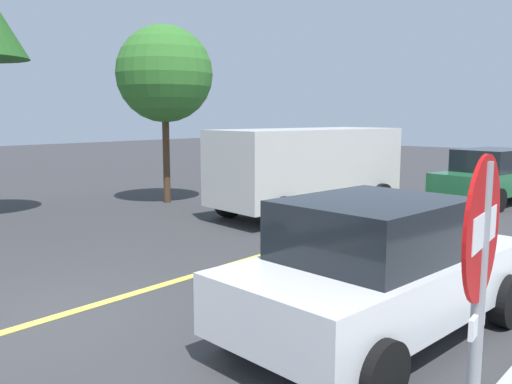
# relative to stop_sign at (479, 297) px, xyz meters

# --- Properties ---
(ground_plane) EXTENTS (80.00, 80.00, 0.00)m
(ground_plane) POSITION_rel_stop_sign_xyz_m (0.23, 5.30, -1.60)
(ground_plane) COLOR #38383A
(lane_marking_centre) EXTENTS (28.00, 0.16, 0.01)m
(lane_marking_centre) POSITION_rel_stop_sign_xyz_m (3.23, 5.30, -1.59)
(lane_marking_centre) COLOR #E0D14C
(stop_sign) EXTENTS (0.76, 0.11, 2.34)m
(stop_sign) POSITION_rel_stop_sign_xyz_m (0.00, 0.00, 0.00)
(stop_sign) COLOR gray
(stop_sign) RESTS_ON ground_plane
(white_van) EXTENTS (5.44, 2.88, 2.20)m
(white_van) POSITION_rel_stop_sign_xyz_m (8.39, 7.13, -0.33)
(white_van) COLOR silver
(white_van) RESTS_ON ground_plane
(car_white_behind_van) EXTENTS (4.12, 2.30, 1.62)m
(car_white_behind_van) POSITION_rel_stop_sign_xyz_m (2.59, 1.95, -0.79)
(car_white_behind_van) COLOR white
(car_white_behind_van) RESTS_ON ground_plane
(car_green_approaching) EXTENTS (4.76, 2.51, 1.58)m
(car_green_approaching) POSITION_rel_stop_sign_xyz_m (13.60, 4.12, -0.80)
(car_green_approaching) COLOR #236B3D
(car_green_approaching) RESTS_ON ground_plane
(tree_centre_verge) EXTENTS (2.75, 2.75, 5.08)m
(tree_centre_verge) POSITION_rel_stop_sign_xyz_m (7.30, 11.35, 2.10)
(tree_centre_verge) COLOR #513823
(tree_centre_verge) RESTS_ON ground_plane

